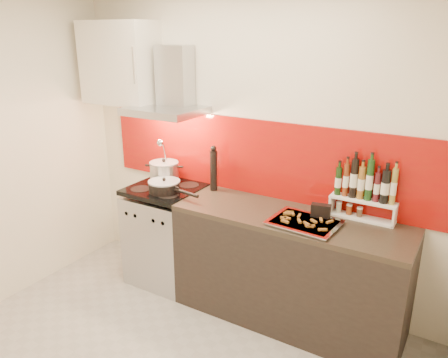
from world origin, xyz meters
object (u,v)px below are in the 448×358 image
Objects in this scene: pepper_mill at (214,169)px; baking_tray at (304,222)px; range_stove at (167,235)px; counter at (288,269)px; stock_pot at (164,172)px; saute_pan at (165,186)px.

pepper_mill is 0.99m from baking_tray.
range_stove reaches higher than counter.
baking_tray is at bearing -7.74° from stock_pot.
pepper_mill reaches higher than stock_pot.
saute_pan is 0.44m from pepper_mill.
pepper_mill reaches higher than counter.
range_stove is at bearing 129.66° from saute_pan.
stock_pot reaches higher than baking_tray.
counter is at bearing 4.92° from saute_pan.
baking_tray reaches higher than range_stove.
counter is 6.86× the size of stock_pot.
saute_pan is at bearing -139.62° from pepper_mill.
stock_pot is at bearing 128.48° from range_stove.
stock_pot is 0.26m from saute_pan.
pepper_mill reaches higher than range_stove.
range_stove is at bearing -155.46° from pepper_mill.
pepper_mill is (0.48, 0.07, 0.09)m from stock_pot.
saute_pan is (0.16, -0.20, -0.05)m from stock_pot.
saute_pan is 1.32× the size of pepper_mill.
stock_pot is at bearing -171.28° from pepper_mill.
counter is at bearing -12.45° from pepper_mill.
counter is 0.49m from baking_tray.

